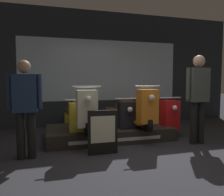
{
  "coord_description": "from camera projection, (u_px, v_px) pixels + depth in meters",
  "views": [
    {
      "loc": [
        -1.4,
        -3.07,
        1.25
      ],
      "look_at": [
        -0.08,
        1.67,
        0.87
      ],
      "focal_mm": 35.0,
      "sensor_mm": 36.0,
      "label": 1
    }
  ],
  "objects": [
    {
      "name": "scooter_display_right",
      "position": [
        135.0,
        110.0,
        4.82
      ],
      "size": [
        0.51,
        1.77,
        0.9
      ],
      "color": "black",
      "rests_on": "display_platform"
    },
    {
      "name": "person_right_browsing",
      "position": [
        198.0,
        93.0,
        4.3
      ],
      "size": [
        0.54,
        0.23,
        1.75
      ],
      "color": "black",
      "rests_on": "ground_plane"
    },
    {
      "name": "scooter_backrow_1",
      "position": [
        118.0,
        119.0,
        5.17
      ],
      "size": [
        0.51,
        1.77,
        0.9
      ],
      "color": "black",
      "rests_on": "ground_plane"
    },
    {
      "name": "scooter_backrow_0",
      "position": [
        75.0,
        121.0,
        4.9
      ],
      "size": [
        0.51,
        1.77,
        0.9
      ],
      "color": "black",
      "rests_on": "ground_plane"
    },
    {
      "name": "shop_wall_back",
      "position": [
        102.0,
        69.0,
        6.23
      ],
      "size": [
        8.19,
        0.09,
        3.2
      ],
      "color": "#23282D",
      "rests_on": "ground_plane"
    },
    {
      "name": "price_sign_board",
      "position": [
        103.0,
        132.0,
        3.7
      ],
      "size": [
        0.51,
        0.04,
        0.76
      ],
      "color": "black",
      "rests_on": "ground_plane"
    },
    {
      "name": "scooter_backrow_2",
      "position": [
        157.0,
        117.0,
        5.44
      ],
      "size": [
        0.51,
        1.77,
        0.9
      ],
      "color": "black",
      "rests_on": "ground_plane"
    },
    {
      "name": "scooter_display_left",
      "position": [
        82.0,
        112.0,
        4.51
      ],
      "size": [
        0.51,
        1.77,
        0.9
      ],
      "color": "black",
      "rests_on": "display_platform"
    },
    {
      "name": "person_left_browsing",
      "position": [
        25.0,
        103.0,
        3.46
      ],
      "size": [
        0.52,
        0.21,
        1.58
      ],
      "color": "black",
      "rests_on": "ground_plane"
    },
    {
      "name": "ground_plane",
      "position": [
        146.0,
        161.0,
        3.42
      ],
      "size": [
        30.0,
        30.0,
        0.0
      ],
      "primitive_type": "plane",
      "color": "#2D2D33"
    },
    {
      "name": "display_platform",
      "position": [
        109.0,
        132.0,
        4.76
      ],
      "size": [
        2.62,
        1.2,
        0.27
      ],
      "color": "#2D2823",
      "rests_on": "ground_plane"
    }
  ]
}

